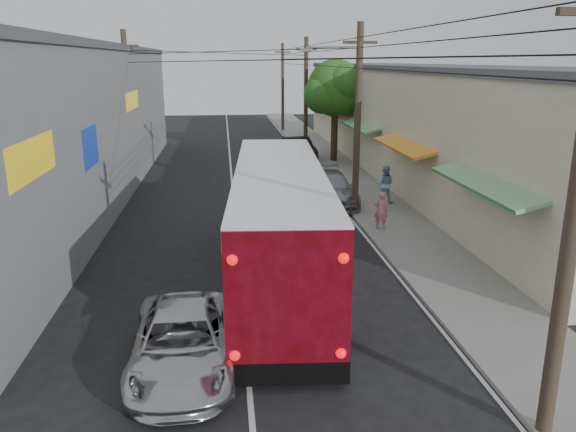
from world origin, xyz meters
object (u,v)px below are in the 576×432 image
pedestrian_far (385,184)px  jeepney (182,342)px  coach_bus (279,223)px  parked_car_mid (294,157)px  parked_suv (330,189)px  pedestrian_near (381,210)px  parked_car_far (298,148)px

pedestrian_far → jeepney: bearing=84.1°
jeepney → coach_bus: bearing=60.9°
coach_bus → parked_car_mid: size_ratio=2.54×
parked_suv → pedestrian_near: bearing=-75.6°
parked_car_far → pedestrian_near: (1.05, -16.94, 0.11)m
pedestrian_far → parked_suv: bearing=14.2°
coach_bus → parked_suv: (3.27, 9.10, -1.08)m
parked_suv → parked_car_far: (0.12, 12.39, 0.02)m
parked_car_mid → pedestrian_far: 9.51m
coach_bus → parked_car_mid: bearing=85.6°
jeepney → parked_suv: bearing=66.0°
parked_car_mid → pedestrian_far: size_ratio=2.78×
coach_bus → pedestrian_far: 10.37m
jeepney → parked_suv: 15.21m
coach_bus → parked_car_far: coach_bus is taller
parked_car_far → pedestrian_far: 13.11m
parked_car_mid → pedestrian_far: bearing=-65.1°
coach_bus → pedestrian_far: bearing=60.3°
jeepney → pedestrian_near: 11.82m
parked_suv → parked_car_far: bearing=89.4°
parked_car_far → pedestrian_far: size_ratio=2.60×
parked_car_mid → pedestrian_near: 13.15m
parked_suv → coach_bus: bearing=-109.8°
coach_bus → jeepney: size_ratio=2.65×
parked_car_far → pedestrian_far: bearing=-87.2°
coach_bus → jeepney: 5.70m
parked_car_mid → parked_car_far: (0.77, 3.92, -0.08)m
jeepney → parked_car_far: 27.09m
parked_car_far → jeepney: bearing=-110.3°
jeepney → parked_suv: size_ratio=0.92×
parked_car_mid → pedestrian_far: pedestrian_far is taller
jeepney → pedestrian_near: size_ratio=3.13×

